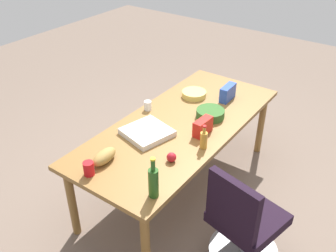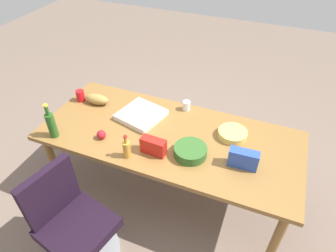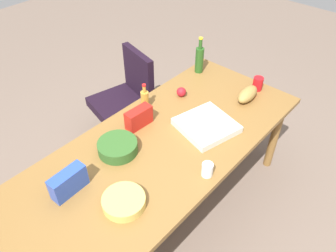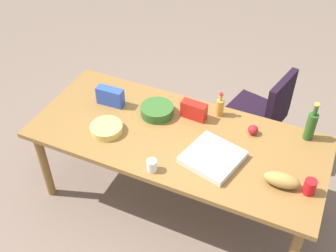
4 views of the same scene
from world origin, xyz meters
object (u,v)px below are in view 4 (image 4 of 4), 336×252
pizza_box (213,157)px  wine_bottle (311,125)px  chip_bag_red (194,110)px  chip_bowl (106,128)px  conference_table (177,143)px  red_solo_cup (310,187)px  dressing_bottle (220,107)px  bread_loaf (282,180)px  apple_red (253,130)px  salad_bowl (157,110)px  paper_cup (152,165)px  office_chair (257,122)px  chip_bag_blue (110,96)px

pizza_box → wine_bottle: size_ratio=1.12×
chip_bag_red → chip_bowl: (-0.54, -0.42, -0.04)m
conference_table → chip_bowl: size_ratio=9.04×
red_solo_cup → dressing_bottle: size_ratio=0.52×
wine_bottle → dressing_bottle: bearing=-178.7°
wine_bottle → bread_loaf: bearing=-98.4°
apple_red → salad_bowl: salad_bowl is taller
red_solo_cup → wine_bottle: 0.54m
chip_bowl → paper_cup: (0.49, -0.21, 0.02)m
office_chair → chip_bag_red: (-0.40, -0.63, 0.47)m
chip_bag_blue → pizza_box: bearing=-14.8°
apple_red → dressing_bottle: size_ratio=0.36×
bread_loaf → dressing_bottle: bearing=139.3°
pizza_box → dressing_bottle: (-0.12, 0.49, 0.06)m
office_chair → pizza_box: size_ratio=2.47×
salad_bowl → red_solo_cup: 1.27m
chip_bowl → dressing_bottle: 0.89m
conference_table → chip_bag_blue: 0.67m
pizza_box → chip_bowl: 0.83m
chip_bag_red → salad_bowl: chip_bag_red is taller
chip_bowl → chip_bag_red: bearing=38.3°
paper_cup → salad_bowl: 0.60m
salad_bowl → dressing_bottle: size_ratio=1.23×
chip_bag_red → chip_bowl: chip_bag_red is taller
paper_cup → bread_loaf: bread_loaf is taller
conference_table → pizza_box: 0.36m
red_solo_cup → bread_loaf: red_solo_cup is taller
chip_bag_red → bread_loaf: size_ratio=0.83×
chip_bag_red → apple_red: 0.48m
conference_table → paper_cup: paper_cup is taller
salad_bowl → wine_bottle: bearing=10.6°
chip_bag_red → chip_bag_blue: 0.69m
chip_bag_red → bread_loaf: (0.78, -0.41, -0.02)m
pizza_box → dressing_bottle: bearing=117.7°
bread_loaf → wine_bottle: 0.55m
paper_cup → dressing_bottle: dressing_bottle is taller
salad_bowl → bread_loaf: size_ratio=1.08×
chip_bag_blue → red_solo_cup: 1.66m
chip_bag_red → paper_cup: size_ratio=2.22×
dressing_bottle → pizza_box: bearing=-76.4°
paper_cup → chip_bowl: bearing=156.3°
conference_table → pizza_box: size_ratio=6.15×
bread_loaf → salad_bowl: bearing=162.9°
red_solo_cup → chip_bag_red: bearing=157.5°
salad_bowl → pizza_box: bearing=-27.1°
chip_bag_blue → apple_red: (1.15, 0.13, -0.04)m
chip_bag_blue → wine_bottle: bearing=9.2°
conference_table → dressing_bottle: 0.44m
office_chair → pizza_box: office_chair is taller
office_chair → red_solo_cup: size_ratio=8.08×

